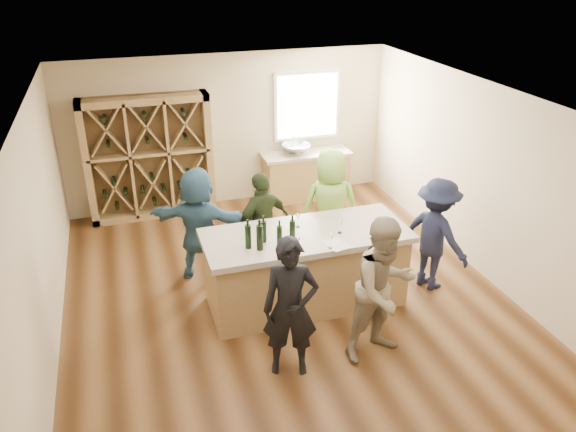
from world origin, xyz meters
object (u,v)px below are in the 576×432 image
object	(u,v)px
wine_bottle_a	(248,237)
person_server	(435,234)
sink	(296,149)
wine_bottle_e	(292,232)
wine_rack	(149,158)
person_far_mid	(263,224)
person_far_left	(199,224)
person_far_right	(330,207)
tasting_counter_base	(306,271)
person_near_right	(384,289)
wine_bottle_c	(264,232)
wine_bottle_b	(260,238)
wine_bottle_d	(279,236)
person_near_left	(290,308)

from	to	relation	value
wine_bottle_a	person_server	xyz separation A→B (m)	(2.69, 0.04, -0.41)
sink	wine_bottle_e	distance (m)	3.81
wine_rack	person_far_mid	distance (m)	2.90
wine_rack	person_far_left	world-z (taller)	wine_rack
person_far_mid	person_far_right	size ratio (longest dim) A/B	0.88
tasting_counter_base	wine_bottle_e	distance (m)	0.79
sink	person_near_right	world-z (taller)	person_near_right
tasting_counter_base	person_far_left	size ratio (longest dim) A/B	1.52
wine_bottle_a	wine_bottle_c	distance (m)	0.25
sink	person_server	size ratio (longest dim) A/B	0.33
wine_bottle_e	person_far_right	size ratio (longest dim) A/B	0.17
wine_bottle_b	wine_bottle_c	size ratio (longest dim) A/B	1.16
wine_bottle_d	wine_bottle_b	bearing A→B (deg)	-175.00
person_near_left	person_far_right	bearing A→B (deg)	75.33
sink	person_far_right	xyz separation A→B (m)	(-0.25, -2.41, -0.11)
wine_bottle_e	person_near_left	xyz separation A→B (m)	(-0.36, -1.06, -0.38)
wine_bottle_b	person_far_right	size ratio (longest dim) A/B	0.18
wine_bottle_c	person_far_mid	world-z (taller)	person_far_mid
wine_bottle_a	person_near_left	distance (m)	1.16
person_server	person_far_left	size ratio (longest dim) A/B	0.97
wine_bottle_c	person_far_right	size ratio (longest dim) A/B	0.16
person_near_right	wine_bottle_e	bearing A→B (deg)	112.10
person_far_mid	tasting_counter_base	bearing A→B (deg)	86.54
wine_rack	wine_bottle_b	size ratio (longest dim) A/B	6.62
sink	wine_bottle_b	distance (m)	4.04
tasting_counter_base	person_server	world-z (taller)	person_server
person_far_mid	wine_rack	bearing A→B (deg)	-84.46
wine_bottle_d	wine_bottle_e	world-z (taller)	wine_bottle_e
wine_bottle_d	person_near_left	bearing A→B (deg)	-99.98
tasting_counter_base	wine_bottle_c	size ratio (longest dim) A/B	9.10
tasting_counter_base	wine_bottle_d	bearing A→B (deg)	-152.31
wine_bottle_b	person_near_right	world-z (taller)	person_near_right
person_far_right	wine_bottle_a	bearing A→B (deg)	44.94
sink	wine_bottle_d	xyz separation A→B (m)	(-1.41, -3.64, 0.20)
person_near_right	person_far_left	distance (m)	2.97
wine_bottle_b	person_near_left	world-z (taller)	person_near_left
wine_rack	person_near_left	distance (m)	4.87
person_far_left	person_far_mid	bearing A→B (deg)	-163.38
person_near_left	sink	bearing A→B (deg)	87.31
sink	person_server	xyz separation A→B (m)	(0.89, -3.55, -0.19)
sink	wine_bottle_a	size ratio (longest dim) A/B	1.74
sink	wine_bottle_c	world-z (taller)	wine_bottle_c
tasting_counter_base	person_far_left	xyz separation A→B (m)	(-1.24, 1.12, 0.36)
wine_bottle_c	wine_bottle_d	distance (m)	0.23
wine_bottle_a	wine_bottle_d	bearing A→B (deg)	-8.75
wine_rack	person_far_right	xyz separation A→B (m)	(2.45, -2.48, -0.19)
sink	person_far_left	bearing A→B (deg)	-134.00
wine_bottle_d	wine_bottle_e	size ratio (longest dim) A/B	0.90
wine_rack	wine_bottle_a	world-z (taller)	wine_rack
wine_bottle_e	person_far_left	bearing A→B (deg)	127.22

